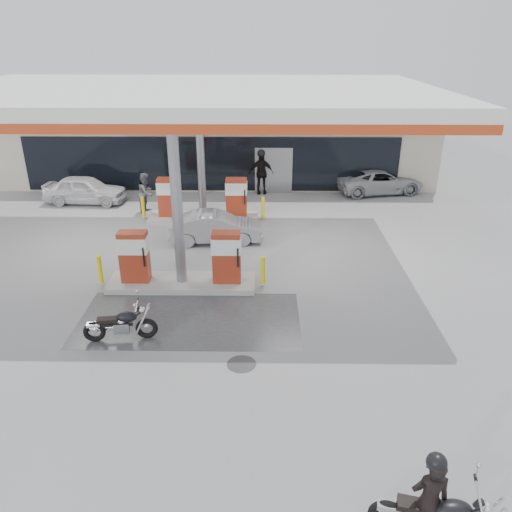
{
  "coord_description": "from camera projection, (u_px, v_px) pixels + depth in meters",
  "views": [
    {
      "loc": [
        2.47,
        -11.72,
        7.16
      ],
      "look_at": [
        2.29,
        1.59,
        1.2
      ],
      "focal_mm": 35.0,
      "sensor_mm": 36.0,
      "label": 1
    }
  ],
  "objects": [
    {
      "name": "attendant",
      "position": [
        146.0,
        193.0,
        21.54
      ],
      "size": [
        0.82,
        0.96,
        1.72
      ],
      "primitive_type": "imported",
      "rotation": [
        0.0,
        0.0,
        1.35
      ],
      "color": "#545559",
      "rests_on": "ground"
    },
    {
      "name": "canopy",
      "position": [
        186.0,
        97.0,
        16.06
      ],
      "size": [
        16.0,
        10.02,
        5.51
      ],
      "color": "silver",
      "rests_on": "ground"
    },
    {
      "name": "biker_walking",
      "position": [
        261.0,
        173.0,
        23.98
      ],
      "size": [
        1.23,
        0.65,
        2.01
      ],
      "primitive_type": "imported",
      "rotation": [
        0.0,
        0.0,
        0.14
      ],
      "color": "black",
      "rests_on": "ground"
    },
    {
      "name": "parked_car_left",
      "position": [
        112.0,
        170.0,
        26.26
      ],
      "size": [
        4.18,
        2.49,
        1.13
      ],
      "primitive_type": "imported",
      "rotation": [
        0.0,
        0.0,
        1.82
      ],
      "color": "#56121D",
      "rests_on": "ground"
    },
    {
      "name": "parked_motorcycle",
      "position": [
        121.0,
        325.0,
        12.58
      ],
      "size": [
        1.86,
        0.71,
        0.96
      ],
      "rotation": [
        0.0,
        0.0,
        0.14
      ],
      "color": "black",
      "rests_on": "ground"
    },
    {
      "name": "biker_main",
      "position": [
        429.0,
        501.0,
        7.41
      ],
      "size": [
        0.6,
        0.4,
        1.62
      ],
      "primitive_type": "imported",
      "rotation": [
        0.0,
        0.0,
        3.17
      ],
      "color": "black",
      "rests_on": "ground"
    },
    {
      "name": "pump_island_far",
      "position": [
        203.0,
        203.0,
        20.66
      ],
      "size": [
        5.14,
        1.3,
        1.78
      ],
      "color": "#9E9E99",
      "rests_on": "ground"
    },
    {
      "name": "store_building",
      "position": [
        218.0,
        136.0,
        27.37
      ],
      "size": [
        22.0,
        8.22,
        4.0
      ],
      "color": "#BCB19D",
      "rests_on": "ground"
    },
    {
      "name": "wet_patch",
      "position": [
        190.0,
        319.0,
        13.64
      ],
      "size": [
        6.0,
        3.0,
        0.0
      ],
      "primitive_type": "cube",
      "color": "#4C4C4F",
      "rests_on": "ground"
    },
    {
      "name": "ground",
      "position": [
        172.0,
        319.0,
        13.65
      ],
      "size": [
        90.0,
        90.0,
        0.0
      ],
      "primitive_type": "plane",
      "color": "gray",
      "rests_on": "ground"
    },
    {
      "name": "parked_car_right",
      "position": [
        380.0,
        181.0,
        24.26
      ],
      "size": [
        4.49,
        2.74,
        1.16
      ],
      "primitive_type": "imported",
      "rotation": [
        0.0,
        0.0,
        1.78
      ],
      "color": "#A6AAAE",
      "rests_on": "ground"
    },
    {
      "name": "sedan_white",
      "position": [
        85.0,
        190.0,
        22.77
      ],
      "size": [
        3.77,
        1.69,
        1.26
      ],
      "primitive_type": "imported",
      "rotation": [
        0.0,
        0.0,
        1.51
      ],
      "color": "silver",
      "rests_on": "ground"
    },
    {
      "name": "drain_cover",
      "position": [
        242.0,
        364.0,
        11.79
      ],
      "size": [
        0.7,
        0.7,
        0.01
      ],
      "primitive_type": "cylinder",
      "color": "#38383A",
      "rests_on": "ground"
    },
    {
      "name": "pump_island_near",
      "position": [
        181.0,
        265.0,
        15.18
      ],
      "size": [
        5.14,
        1.3,
        1.78
      ],
      "color": "#9E9E99",
      "rests_on": "ground"
    },
    {
      "name": "hatchback_silver",
      "position": [
        216.0,
        227.0,
        18.52
      ],
      "size": [
        3.52,
        1.46,
        1.13
      ],
      "primitive_type": "imported",
      "rotation": [
        0.0,
        0.0,
        1.65
      ],
      "color": "gray",
      "rests_on": "ground"
    }
  ]
}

